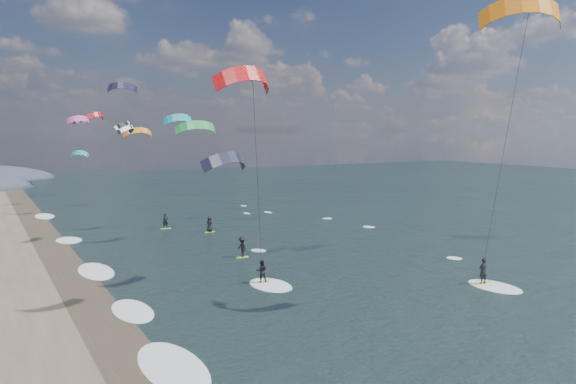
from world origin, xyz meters
TOP-DOWN VIEW (x-y plane):
  - ground at (0.00, 0.00)m, footprint 260.00×260.00m
  - wet_sand_strip at (-12.00, 10.00)m, footprint 3.00×240.00m
  - kitesurfer_near_a at (9.71, 3.78)m, footprint 8.01×9.32m
  - kitesurfer_near_b at (-2.82, 12.50)m, footprint 6.97×8.44m
  - far_kitesurfers at (1.95, 31.46)m, footprint 4.58×17.80m
  - bg_kite_field at (-0.77, 53.37)m, footprint 10.62×79.17m
  - shoreline_surf at (-10.80, 14.75)m, footprint 2.40×79.40m

SIDE VIEW (x-z plane):
  - ground at x=0.00m, z-range 0.00..0.00m
  - shoreline_surf at x=-10.80m, z-range -0.06..0.06m
  - wet_sand_strip at x=-12.00m, z-range 0.00..0.01m
  - far_kitesurfers at x=1.95m, z-range -0.02..1.75m
  - kitesurfer_near_b at x=-2.82m, z-range 2.15..17.10m
  - bg_kite_field at x=-0.77m, z-range 6.57..16.98m
  - kitesurfer_near_a at x=9.71m, z-range 5.17..23.72m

